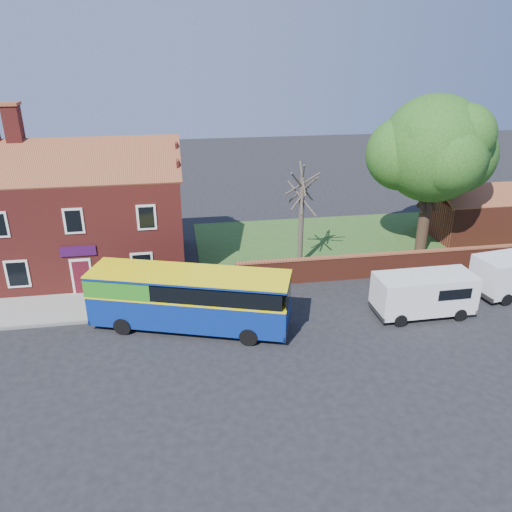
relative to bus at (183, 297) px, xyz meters
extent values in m
plane|color=black|center=(1.20, -2.80, -1.77)|extent=(120.00, 120.00, 0.00)
cube|color=gray|center=(-5.80, 2.95, -1.71)|extent=(18.00, 3.50, 0.12)
cube|color=slate|center=(-5.80, 1.20, -1.70)|extent=(18.00, 0.15, 0.14)
cube|color=#426B28|center=(14.20, 10.20, -1.75)|extent=(26.00, 12.00, 0.04)
cube|color=maroon|center=(-5.80, 8.70, 1.48)|extent=(12.00, 8.00, 6.50)
cube|color=brown|center=(-5.80, 6.70, 5.73)|extent=(12.30, 4.08, 2.16)
cube|color=brown|center=(-5.80, 10.70, 5.73)|extent=(12.30, 4.08, 2.16)
cube|color=maroon|center=(-9.20, 8.70, 7.63)|extent=(0.90, 0.90, 2.20)
cube|color=black|center=(-5.80, 4.67, 2.83)|extent=(1.10, 0.06, 1.50)
cube|color=#4C0F19|center=(-5.80, 4.65, -0.67)|extent=(0.95, 0.04, 2.10)
cube|color=silver|center=(-5.80, 4.67, -0.62)|extent=(1.20, 0.06, 2.30)
cube|color=#340D39|center=(-5.80, 4.64, 1.03)|extent=(2.00, 0.06, 0.60)
cube|color=maroon|center=(14.20, 4.20, -1.02)|extent=(22.00, 0.30, 1.50)
cube|color=brown|center=(14.20, 4.20, -0.22)|extent=(22.00, 0.38, 0.10)
cube|color=maroon|center=(23.20, 10.20, -0.27)|extent=(8.00, 5.00, 3.00)
cube|color=brown|center=(23.20, 8.95, 1.78)|extent=(8.20, 2.56, 1.24)
cube|color=brown|center=(23.20, 11.45, 1.78)|extent=(8.20, 2.56, 1.24)
cube|color=navy|center=(0.31, -0.10, -0.60)|extent=(10.47, 5.61, 1.62)
cube|color=yellow|center=(0.31, -0.10, 0.21)|extent=(10.49, 5.64, 0.10)
cube|color=black|center=(0.31, -0.10, 0.69)|extent=(10.09, 5.50, 0.81)
cube|color=#2C8E1F|center=(-2.88, 0.95, 0.69)|extent=(4.10, 3.54, 0.86)
cube|color=navy|center=(0.31, -0.10, 1.24)|extent=(10.47, 5.61, 0.14)
cube|color=yellow|center=(0.31, -0.10, 1.32)|extent=(10.52, 5.66, 0.06)
cylinder|color=black|center=(-3.16, -0.21, -1.31)|extent=(0.96, 0.55, 0.92)
cylinder|color=black|center=(-2.41, 2.05, -1.31)|extent=(0.96, 0.55, 0.92)
cylinder|color=black|center=(3.03, -2.26, -1.31)|extent=(0.96, 0.55, 0.92)
cylinder|color=black|center=(3.78, 0.01, -1.31)|extent=(0.96, 0.55, 0.92)
cube|color=white|center=(12.85, -0.78, -0.44)|extent=(5.36, 2.20, 2.03)
cube|color=black|center=(15.25, -0.75, -0.12)|extent=(0.10, 1.81, 0.80)
cube|color=black|center=(15.48, -0.74, -1.34)|extent=(0.13, 2.13, 0.26)
cylinder|color=black|center=(11.16, -1.81, -1.42)|extent=(0.71, 0.23, 0.70)
cylinder|color=black|center=(11.13, 0.20, -1.42)|extent=(0.71, 0.23, 0.70)
cylinder|color=black|center=(14.57, -1.76, -1.42)|extent=(0.71, 0.23, 0.70)
cylinder|color=black|center=(14.55, 0.25, -1.42)|extent=(0.71, 0.23, 0.70)
cylinder|color=black|center=(18.06, -0.60, -1.40)|extent=(0.76, 0.33, 0.73)
cylinder|color=black|center=(17.74, 1.47, -1.40)|extent=(0.76, 0.33, 0.73)
cylinder|color=black|center=(16.93, 7.64, 0.49)|extent=(0.79, 0.79, 4.52)
sphere|color=#447C26|center=(16.93, 7.64, 5.60)|extent=(7.07, 7.07, 7.07)
sphere|color=#447C26|center=(18.99, 8.04, 5.01)|extent=(5.11, 5.11, 5.11)
sphere|color=#447C26|center=(15.07, 8.23, 5.20)|extent=(4.91, 4.91, 4.91)
cylinder|color=#4C4238|center=(7.89, 6.88, 1.24)|extent=(0.34, 0.34, 6.01)
cylinder|color=#4C4238|center=(7.89, 6.88, 3.38)|extent=(0.35, 2.93, 2.36)
cylinder|color=#4C4238|center=(7.89, 6.88, 3.17)|extent=(1.53, 2.16, 2.16)
cylinder|color=#4C4238|center=(7.89, 6.88, 3.60)|extent=(2.46, 1.13, 2.39)
camera|label=1|loc=(0.00, -23.03, 11.91)|focal=35.00mm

